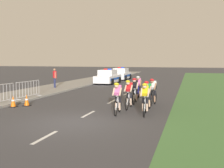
# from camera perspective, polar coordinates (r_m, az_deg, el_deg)

# --- Properties ---
(ground_plane) EXTENTS (160.00, 160.00, 0.00)m
(ground_plane) POSITION_cam_1_polar(r_m,az_deg,el_deg) (11.40, -8.20, -7.97)
(ground_plane) COLOR #424247
(sidewalk_slab) EXTENTS (3.88, 60.00, 0.12)m
(sidewalk_slab) POSITION_cam_1_polar(r_m,az_deg,el_deg) (26.83, -9.36, -0.29)
(sidewalk_slab) COLOR gray
(sidewalk_slab) RESTS_ON ground
(kerb_edge) EXTENTS (0.16, 60.00, 0.13)m
(kerb_edge) POSITION_cam_1_polar(r_m,az_deg,el_deg) (26.09, -5.67, -0.39)
(kerb_edge) COLOR #9E9E99
(kerb_edge) RESTS_ON ground
(grass_verge) EXTENTS (7.00, 60.00, 0.01)m
(grass_verge) POSITION_cam_1_polar(r_m,az_deg,el_deg) (24.39, 22.14, -1.28)
(grass_verge) COLOR #4C7F42
(grass_verge) RESTS_ON ground
(lane_markings_centre) EXTENTS (0.14, 17.60, 0.01)m
(lane_markings_centre) POSITION_cam_1_polar(r_m,az_deg,el_deg) (16.73, -0.04, -3.70)
(lane_markings_centre) COLOR white
(lane_markings_centre) RESTS_ON ground
(cyclist_lead) EXTENTS (0.44, 1.72, 1.56)m
(cyclist_lead) POSITION_cam_1_polar(r_m,az_deg,el_deg) (12.82, 1.19, -2.88)
(cyclist_lead) COLOR black
(cyclist_lead) RESTS_ON ground
(cyclist_second) EXTENTS (0.44, 1.72, 1.56)m
(cyclist_second) POSITION_cam_1_polar(r_m,az_deg,el_deg) (12.64, 6.95, -3.04)
(cyclist_second) COLOR black
(cyclist_second) RESTS_ON ground
(cyclist_third) EXTENTS (0.42, 1.72, 1.56)m
(cyclist_third) POSITION_cam_1_polar(r_m,az_deg,el_deg) (14.29, 3.59, -2.06)
(cyclist_third) COLOR black
(cyclist_third) RESTS_ON ground
(cyclist_fourth) EXTENTS (0.43, 1.72, 1.56)m
(cyclist_fourth) POSITION_cam_1_polar(r_m,az_deg,el_deg) (13.83, 7.46, -2.34)
(cyclist_fourth) COLOR black
(cyclist_fourth) RESTS_ON ground
(cyclist_fifth) EXTENTS (0.43, 1.72, 1.56)m
(cyclist_fifth) POSITION_cam_1_polar(r_m,az_deg,el_deg) (15.88, 4.83, -1.34)
(cyclist_fifth) COLOR black
(cyclist_fifth) RESTS_ON ground
(cyclist_sixth) EXTENTS (0.45, 1.72, 1.56)m
(cyclist_sixth) POSITION_cam_1_polar(r_m,az_deg,el_deg) (15.47, 8.59, -1.55)
(cyclist_sixth) COLOR black
(cyclist_sixth) RESTS_ON ground
(cyclist_seventh) EXTENTS (0.45, 1.72, 1.56)m
(cyclist_seventh) POSITION_cam_1_polar(r_m,az_deg,el_deg) (17.67, 5.54, -0.69)
(cyclist_seventh) COLOR black
(cyclist_seventh) RESTS_ON ground
(police_car_nearest) EXTENTS (2.08, 4.44, 1.59)m
(police_car_nearest) POSITION_cam_1_polar(r_m,az_deg,el_deg) (29.25, -0.85, 1.45)
(police_car_nearest) COLOR white
(police_car_nearest) RESTS_ON ground
(police_car_second) EXTENTS (2.00, 4.40, 1.59)m
(police_car_second) POSITION_cam_1_polar(r_m,az_deg,el_deg) (34.80, 1.92, 2.04)
(police_car_second) COLOR white
(police_car_second) RESTS_ON ground
(crowd_barrier_front) EXTENTS (0.58, 2.32, 1.07)m
(crowd_barrier_front) POSITION_cam_1_polar(r_m,az_deg,el_deg) (16.45, -22.47, -1.98)
(crowd_barrier_front) COLOR #B7BABF
(crowd_barrier_front) RESTS_ON sidewalk_slab
(crowd_barrier_middle) EXTENTS (0.66, 2.32, 1.07)m
(crowd_barrier_middle) POSITION_cam_1_polar(r_m,az_deg,el_deg) (18.39, -17.16, -1.10)
(crowd_barrier_middle) COLOR #B7BABF
(crowd_barrier_middle) RESTS_ON sidewalk_slab
(traffic_cone_near) EXTENTS (0.36, 0.36, 0.64)m
(traffic_cone_near) POSITION_cam_1_polar(r_m,az_deg,el_deg) (15.73, -20.03, -3.44)
(traffic_cone_near) COLOR black
(traffic_cone_near) RESTS_ON ground
(traffic_cone_mid) EXTENTS (0.36, 0.36, 0.64)m
(traffic_cone_mid) POSITION_cam_1_polar(r_m,az_deg,el_deg) (15.85, -17.47, -3.31)
(traffic_cone_mid) COLOR black
(traffic_cone_mid) RESTS_ON ground
(spectator_closest) EXTENTS (0.42, 0.43, 1.68)m
(spectator_closest) POSITION_cam_1_polar(r_m,az_deg,el_deg) (24.35, -11.95, 1.53)
(spectator_closest) COLOR #23284C
(spectator_closest) RESTS_ON sidewalk_slab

